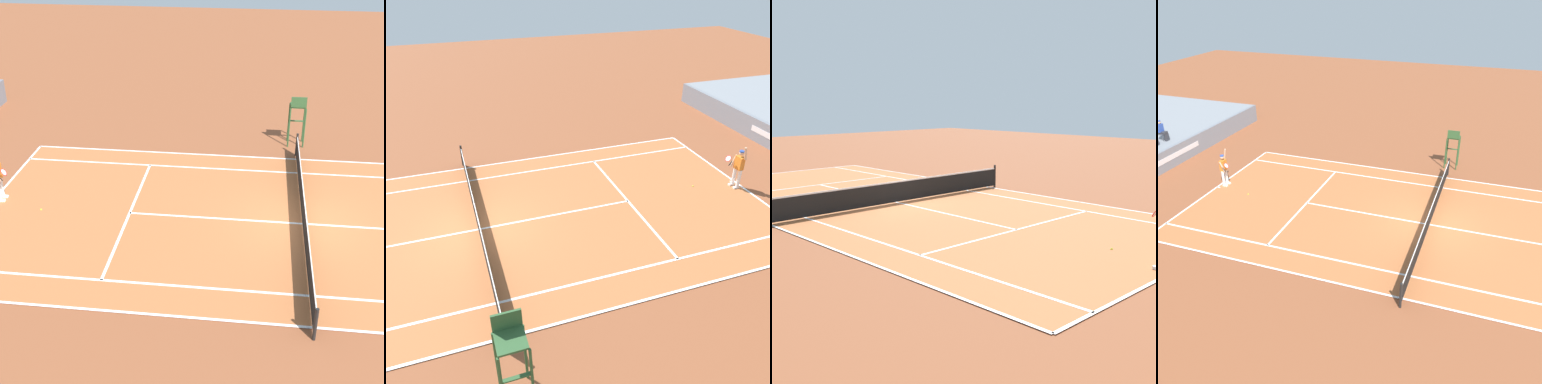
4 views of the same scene
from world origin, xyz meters
The scene contains 4 objects.
ground_plane centered at (0.00, 0.00, 0.00)m, with size 80.00×80.00×0.00m, color brown.
court centered at (0.00, 0.00, 0.01)m, with size 11.08×23.88×0.03m.
net centered at (0.00, 0.00, 0.52)m, with size 11.98×0.10×1.07m.
tennis_ball centered at (-0.18, 9.78, 0.03)m, with size 0.07×0.07×0.07m, color #D1E533.
Camera 3 is at (12.99, 17.23, 4.27)m, focal length 49.35 mm.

